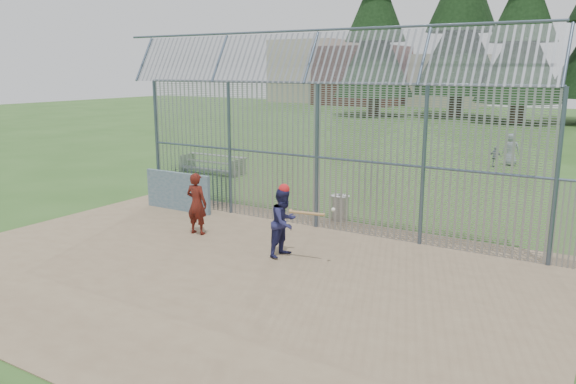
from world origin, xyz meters
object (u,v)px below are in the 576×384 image
Objects in this scene: trash_can at (340,208)px; bleacher at (212,163)px; onlooker at (197,204)px; batter at (284,222)px; dugout_wall at (178,191)px.

bleacher is at bearing 153.56° from trash_can.
onlooker is 9.16m from bleacher.
bleacher is (-5.47, 7.34, -0.44)m from onlooker.
bleacher is (-8.41, 7.64, -0.43)m from batter.
dugout_wall is at bearing -41.80° from onlooker.
onlooker is (-2.94, 0.30, 0.02)m from batter.
batter reaches higher than trash_can.
batter is 1.99× the size of trash_can.
onlooker reaches higher than batter.
bleacher is (-8.07, 4.02, 0.03)m from trash_can.
trash_can is at bearing 18.85° from dugout_wall.
batter is 2.95m from onlooker.
dugout_wall is 1.53× the size of batter.
batter is 0.98× the size of onlooker.
batter is at bearing -20.99° from dugout_wall.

